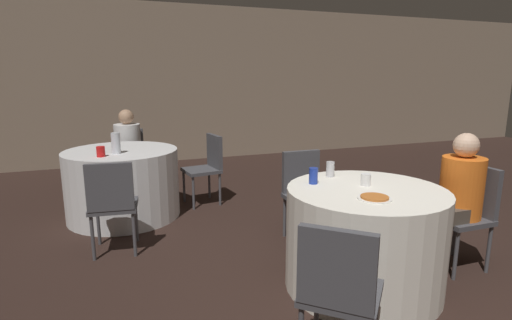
% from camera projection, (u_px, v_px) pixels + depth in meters
% --- Properties ---
extents(ground_plane, '(16.00, 16.00, 0.00)m').
position_uv_depth(ground_plane, '(363.00, 295.00, 2.88)').
color(ground_plane, black).
extents(wall_back, '(16.00, 0.06, 2.80)m').
position_uv_depth(wall_back, '(200.00, 84.00, 7.38)').
color(wall_back, gray).
rests_on(wall_back, ground_plane).
extents(table_near, '(1.15, 1.15, 0.76)m').
position_uv_depth(table_near, '(364.00, 238.00, 2.94)').
color(table_near, white).
rests_on(table_near, ground_plane).
extents(table_far, '(1.22, 1.22, 0.76)m').
position_uv_depth(table_far, '(123.00, 184.00, 4.44)').
color(table_far, white).
rests_on(table_far, ground_plane).
extents(chair_near_southwest, '(0.57, 0.57, 0.85)m').
position_uv_depth(chair_near_southwest, '(339.00, 286.00, 2.03)').
color(chair_near_southwest, '#47474C').
rests_on(chair_near_southwest, ground_plane).
extents(chair_near_east, '(0.41, 0.40, 0.85)m').
position_uv_depth(chair_near_east, '(468.00, 207.00, 3.24)').
color(chair_near_east, '#47474C').
rests_on(chair_near_east, ground_plane).
extents(chair_near_north, '(0.40, 0.41, 0.85)m').
position_uv_depth(chair_near_north, '(305.00, 187.00, 3.82)').
color(chair_near_north, '#47474C').
rests_on(chair_near_north, ground_plane).
extents(chair_far_north, '(0.45, 0.45, 0.85)m').
position_uv_depth(chair_far_north, '(129.00, 155.00, 5.38)').
color(chair_far_north, '#47474C').
rests_on(chair_far_north, ground_plane).
extents(chair_far_east, '(0.46, 0.45, 0.85)m').
position_uv_depth(chair_far_east, '(208.00, 162.00, 4.89)').
color(chair_far_east, '#47474C').
rests_on(chair_far_east, ground_plane).
extents(chair_far_south, '(0.44, 0.45, 0.85)m').
position_uv_depth(chair_far_south, '(112.00, 199.00, 3.44)').
color(chair_far_south, '#47474C').
rests_on(chair_far_south, ground_plane).
extents(person_white_shirt, '(0.36, 0.51, 1.13)m').
position_uv_depth(person_white_shirt, '(128.00, 152.00, 5.22)').
color(person_white_shirt, '#282828').
rests_on(person_white_shirt, ground_plane).
extents(person_orange_shirt, '(0.50, 0.33, 1.12)m').
position_uv_depth(person_orange_shirt, '(453.00, 203.00, 3.18)').
color(person_orange_shirt, '#4C4238').
rests_on(person_orange_shirt, ground_plane).
extents(pizza_plate_near, '(0.23, 0.23, 0.02)m').
position_uv_depth(pizza_plate_near, '(375.00, 198.00, 2.64)').
color(pizza_plate_near, white).
rests_on(pizza_plate_near, table_near).
extents(soda_can_blue, '(0.07, 0.07, 0.12)m').
position_uv_depth(soda_can_blue, '(313.00, 176.00, 3.00)').
color(soda_can_blue, '#1E38A5').
rests_on(soda_can_blue, table_near).
extents(soda_can_silver, '(0.07, 0.07, 0.12)m').
position_uv_depth(soda_can_silver, '(330.00, 169.00, 3.21)').
color(soda_can_silver, silver).
rests_on(soda_can_silver, table_near).
extents(cup_near, '(0.07, 0.07, 0.09)m').
position_uv_depth(cup_near, '(366.00, 180.00, 2.95)').
color(cup_near, white).
rests_on(cup_near, table_near).
extents(bottle_far, '(0.09, 0.09, 0.22)m').
position_uv_depth(bottle_far, '(116.00, 143.00, 4.14)').
color(bottle_far, silver).
rests_on(bottle_far, table_far).
extents(cup_far, '(0.08, 0.08, 0.10)m').
position_uv_depth(cup_far, '(101.00, 152.00, 3.99)').
color(cup_far, red).
rests_on(cup_far, table_far).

